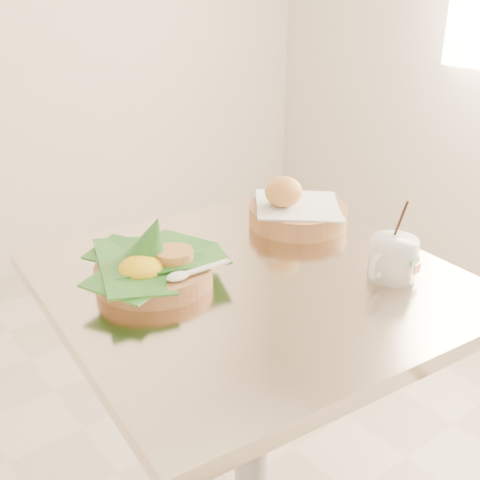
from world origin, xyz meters
TOP-DOWN VIEW (x-y plane):
  - cafe_table at (0.12, 0.02)m, footprint 0.76×0.76m
  - rice_basket at (-0.03, 0.11)m, footprint 0.26×0.26m
  - bread_basket at (0.35, 0.16)m, footprint 0.26×0.26m
  - coffee_mug at (0.32, -0.14)m, footprint 0.12×0.09m

SIDE VIEW (x-z plane):
  - cafe_table at x=0.12m, z-range 0.15..0.90m
  - bread_basket at x=0.35m, z-range 0.73..0.84m
  - rice_basket at x=-0.03m, z-range 0.72..0.85m
  - coffee_mug at x=0.32m, z-range 0.72..0.86m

